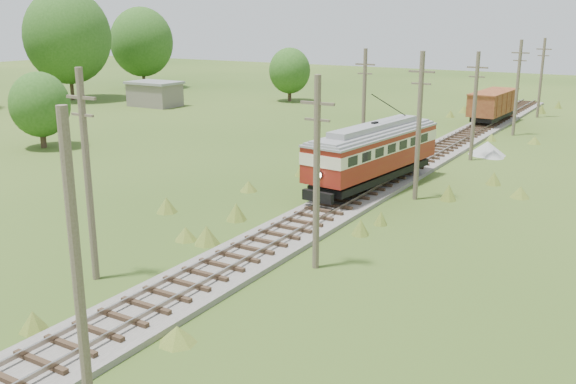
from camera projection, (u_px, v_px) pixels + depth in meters
The scene contains 17 objects.
railbed_main at pixel (386, 180), 43.70m from camera, with size 3.60×96.00×0.57m.
streetcar at pixel (374, 150), 41.23m from camera, with size 4.27×12.66×5.73m.
gondola at pixel (493, 104), 66.75m from camera, with size 3.26×8.92×2.92m.
gravel_pile at pixel (488, 149), 52.13m from camera, with size 3.08×3.26×1.12m.
utility_pole_r_1 at pixel (77, 270), 17.08m from camera, with size 0.30×0.30×8.80m.
utility_pole_r_2 at pixel (317, 172), 27.72m from camera, with size 1.60×0.30×8.60m.
utility_pole_r_3 at pixel (419, 125), 38.45m from camera, with size 1.60×0.30×9.00m.
utility_pole_r_4 at pixel (475, 105), 49.38m from camera, with size 1.60×0.30×8.40m.
utility_pole_r_5 at pixel (517, 87), 59.85m from camera, with size 1.60×0.30×8.90m.
utility_pole_r_6 at pixel (541, 77), 70.72m from camera, with size 1.60×0.30×8.70m.
utility_pole_l_a at pixel (88, 175), 26.44m from camera, with size 1.60×0.30×9.00m.
utility_pole_l_b at pixel (364, 103), 49.77m from camera, with size 1.60×0.30×8.60m.
tree_left_4 at pixel (67, 37), 84.93m from camera, with size 11.34×11.34×14.61m.
tree_left_5 at pixel (142, 42), 99.47m from camera, with size 9.66×9.66×12.44m.
tree_mid_a at pixel (290, 71), 84.71m from camera, with size 5.46×5.46×7.03m.
tree_mid_c at pixel (40, 105), 54.39m from camera, with size 5.04×5.04×6.49m.
shed at pixel (155, 94), 80.58m from camera, with size 6.40×4.40×3.10m.
Camera 1 is at (16.14, -5.74, 10.92)m, focal length 40.00 mm.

